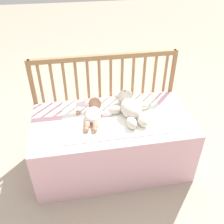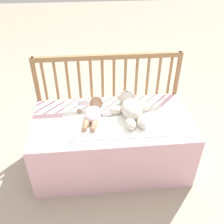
% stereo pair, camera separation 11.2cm
% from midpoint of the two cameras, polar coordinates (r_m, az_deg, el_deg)
% --- Properties ---
extents(ground_plane, '(12.00, 12.00, 0.00)m').
position_cam_midpoint_polar(ground_plane, '(2.09, -1.52, -11.54)').
color(ground_plane, tan).
extents(crib_mattress, '(1.15, 0.59, 0.45)m').
position_cam_midpoint_polar(crib_mattress, '(1.93, -1.63, -7.03)').
color(crib_mattress, '#EDB7C6').
rests_on(crib_mattress, ground_plane).
extents(crib_rail, '(1.15, 0.04, 0.81)m').
position_cam_midpoint_polar(crib_rail, '(1.99, -3.19, 6.61)').
color(crib_rail, '#997047').
rests_on(crib_rail, ground_plane).
extents(blanket, '(0.74, 0.49, 0.01)m').
position_cam_midpoint_polar(blanket, '(1.81, -1.32, -1.09)').
color(blanket, white).
rests_on(blanket, crib_mattress).
extents(teddy_bear, '(0.31, 0.40, 0.12)m').
position_cam_midpoint_polar(teddy_bear, '(1.83, 2.34, 1.15)').
color(teddy_bear, silver).
rests_on(teddy_bear, crib_mattress).
extents(baby, '(0.27, 0.34, 0.10)m').
position_cam_midpoint_polar(baby, '(1.80, -6.07, -0.20)').
color(baby, white).
rests_on(baby, crib_mattress).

